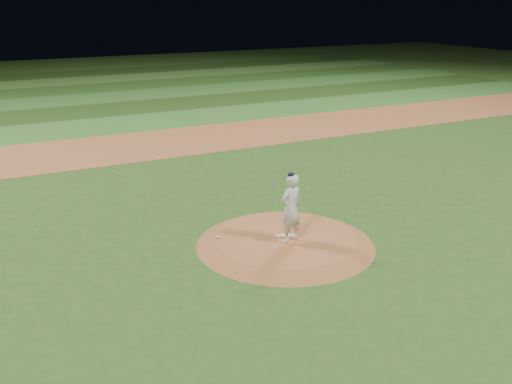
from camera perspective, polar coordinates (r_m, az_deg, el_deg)
ground at (r=17.71m, az=2.94°, el=-5.26°), size 120.00×120.00×0.00m
infield_dirt_band at (r=30.01m, az=-10.45°, el=4.72°), size 70.00×6.00×0.02m
outfield_stripe_0 at (r=35.19m, az=-13.08°, el=6.64°), size 70.00×5.00×0.02m
outfield_stripe_1 at (r=39.97m, az=-14.88°, el=7.95°), size 70.00×5.00×0.02m
outfield_stripe_2 at (r=44.81m, az=-16.31°, el=8.97°), size 70.00×5.00×0.02m
outfield_stripe_3 at (r=49.67m, az=-17.46°, el=9.79°), size 70.00×5.00×0.02m
outfield_stripe_4 at (r=54.56m, az=-18.42°, el=10.46°), size 70.00×5.00×0.02m
outfield_stripe_5 at (r=59.47m, az=-19.21°, el=11.01°), size 70.00×5.00×0.02m
pitchers_mound at (r=17.66m, az=2.95°, el=-4.89°), size 5.50×5.50×0.25m
pitching_rubber at (r=17.67m, az=3.04°, el=-4.37°), size 0.70×0.42×0.03m
rosin_bag at (r=17.54m, az=-3.86°, el=-4.52°), size 0.11×0.11×0.06m
pitcher_on_mound at (r=16.93m, az=3.49°, el=-1.61°), size 0.87×0.68×2.18m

